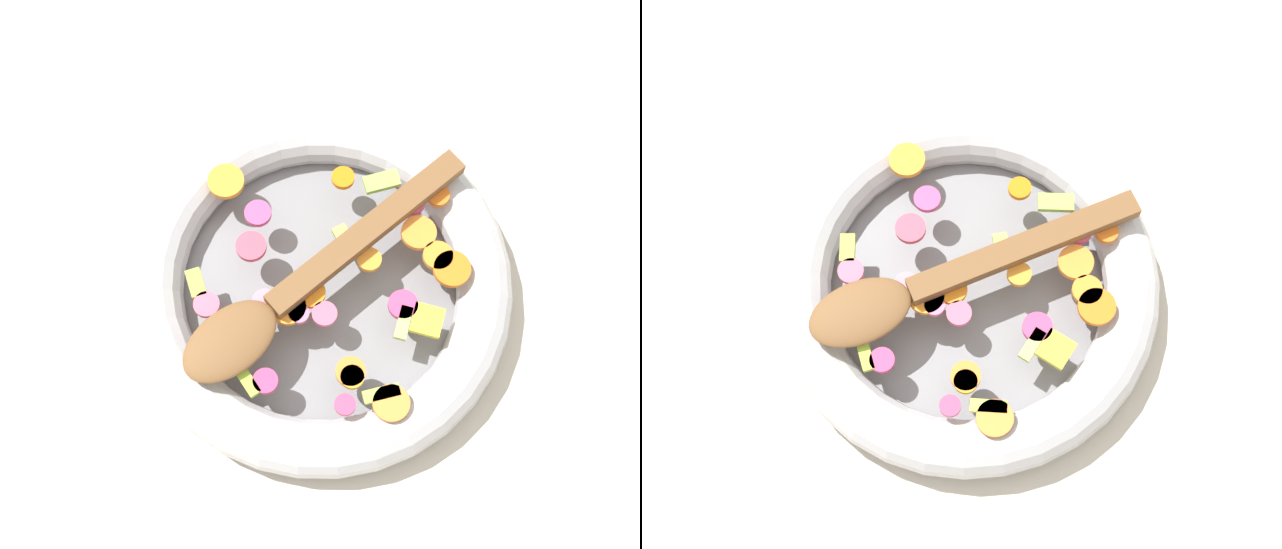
% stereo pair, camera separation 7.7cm
% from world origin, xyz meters
% --- Properties ---
extents(ground_plane, '(4.00, 4.00, 0.00)m').
position_xyz_m(ground_plane, '(0.00, 0.00, 0.00)').
color(ground_plane, beige).
extents(skillet, '(0.35, 0.35, 0.05)m').
position_xyz_m(skillet, '(0.00, 0.00, 0.02)').
color(skillet, slate).
rests_on(skillet, ground_plane).
extents(chopped_vegetables, '(0.28, 0.25, 0.01)m').
position_xyz_m(chopped_vegetables, '(-0.01, -0.02, 0.05)').
color(chopped_vegetables, orange).
rests_on(chopped_vegetables, skillet).
extents(wooden_spoon, '(0.16, 0.29, 0.01)m').
position_xyz_m(wooden_spoon, '(-0.01, 0.02, 0.06)').
color(wooden_spoon, brown).
rests_on(wooden_spoon, chopped_vegetables).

